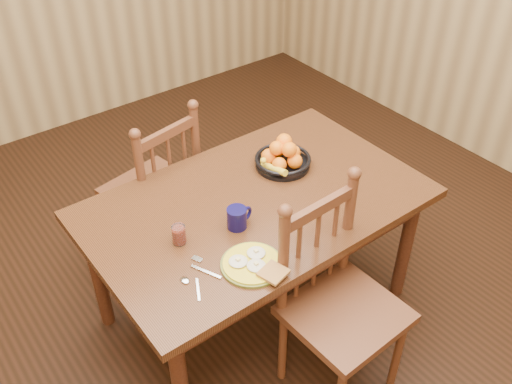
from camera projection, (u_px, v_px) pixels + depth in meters
room at (256, 87)px, 2.34m from camera, size 4.52×5.02×2.72m
dining_table at (256, 214)px, 2.76m from camera, size 1.60×1.00×0.75m
chair_far at (156, 190)px, 3.20m from camera, size 0.53×0.52×1.01m
chair_near at (338, 305)px, 2.52m from camera, size 0.49×0.47×1.05m
breakfast_plate at (253, 264)px, 2.36m from camera, size 0.26×0.30×0.04m
fork at (203, 267)px, 2.36m from camera, size 0.07×0.18×0.00m
spoon at (189, 283)px, 2.28m from camera, size 0.07×0.15×0.01m
coffee_mug at (238, 217)px, 2.53m from camera, size 0.13×0.09×0.10m
juice_glass at (179, 235)px, 2.46m from camera, size 0.06×0.06×0.09m
fruit_bowl at (283, 157)px, 2.90m from camera, size 0.29×0.29×0.17m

